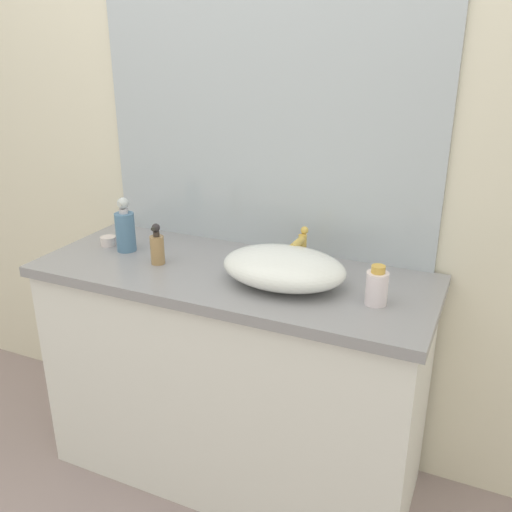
{
  "coord_description": "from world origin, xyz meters",
  "views": [
    {
      "loc": [
        0.91,
        -1.19,
        1.63
      ],
      "look_at": [
        0.19,
        0.39,
        0.95
      ],
      "focal_mm": 39.28,
      "sensor_mm": 36.0,
      "label": 1
    }
  ],
  "objects_px": {
    "candle_jar": "(108,241)",
    "soap_dispenser": "(125,229)",
    "perfume_bottle": "(157,247)",
    "lotion_bottle": "(377,287)",
    "sink_basin": "(284,268)"
  },
  "relations": [
    {
      "from": "candle_jar",
      "to": "soap_dispenser",
      "type": "bearing_deg",
      "value": -9.78
    },
    {
      "from": "perfume_bottle",
      "to": "candle_jar",
      "type": "bearing_deg",
      "value": 164.28
    },
    {
      "from": "lotion_bottle",
      "to": "perfume_bottle",
      "type": "bearing_deg",
      "value": 179.8
    },
    {
      "from": "perfume_bottle",
      "to": "candle_jar",
      "type": "relative_size",
      "value": 2.49
    },
    {
      "from": "lotion_bottle",
      "to": "perfume_bottle",
      "type": "xyz_separation_m",
      "value": [
        -0.79,
        0.0,
        0.01
      ]
    },
    {
      "from": "soap_dispenser",
      "to": "perfume_bottle",
      "type": "bearing_deg",
      "value": -18.84
    },
    {
      "from": "lotion_bottle",
      "to": "perfume_bottle",
      "type": "relative_size",
      "value": 0.84
    },
    {
      "from": "sink_basin",
      "to": "soap_dispenser",
      "type": "height_order",
      "value": "soap_dispenser"
    },
    {
      "from": "lotion_bottle",
      "to": "candle_jar",
      "type": "relative_size",
      "value": 2.08
    },
    {
      "from": "sink_basin",
      "to": "soap_dispenser",
      "type": "distance_m",
      "value": 0.67
    },
    {
      "from": "soap_dispenser",
      "to": "lotion_bottle",
      "type": "height_order",
      "value": "soap_dispenser"
    },
    {
      "from": "sink_basin",
      "to": "candle_jar",
      "type": "xyz_separation_m",
      "value": [
        -0.76,
        0.06,
        -0.04
      ]
    },
    {
      "from": "soap_dispenser",
      "to": "candle_jar",
      "type": "distance_m",
      "value": 0.12
    },
    {
      "from": "sink_basin",
      "to": "perfume_bottle",
      "type": "bearing_deg",
      "value": -178.13
    },
    {
      "from": "sink_basin",
      "to": "candle_jar",
      "type": "relative_size",
      "value": 6.87
    }
  ]
}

